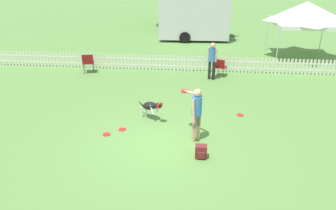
# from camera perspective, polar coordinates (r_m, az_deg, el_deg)

# --- Properties ---
(ground_plane) EXTENTS (240.00, 240.00, 0.00)m
(ground_plane) POSITION_cam_1_polar(r_m,az_deg,el_deg) (9.32, -1.80, -6.91)
(ground_plane) COLOR #5B8C42
(handler_person) EXTENTS (0.68, 1.02, 1.59)m
(handler_person) POSITION_cam_1_polar(r_m,az_deg,el_deg) (9.14, 4.91, -0.64)
(handler_person) COLOR tan
(handler_person) RESTS_ON ground_plane
(leaping_dog) EXTENTS (0.96, 0.81, 0.74)m
(leaping_dog) POSITION_cam_1_polar(r_m,az_deg,el_deg) (10.53, -3.09, -0.19)
(leaping_dog) COLOR black
(leaping_dog) RESTS_ON ground_plane
(frisbee_near_handler) EXTENTS (0.23, 0.23, 0.02)m
(frisbee_near_handler) POSITION_cam_1_polar(r_m,az_deg,el_deg) (11.24, 12.44, -1.70)
(frisbee_near_handler) COLOR red
(frisbee_near_handler) RESTS_ON ground_plane
(frisbee_near_dog) EXTENTS (0.23, 0.23, 0.02)m
(frisbee_near_dog) POSITION_cam_1_polar(r_m,az_deg,el_deg) (10.17, -7.97, -4.22)
(frisbee_near_dog) COLOR red
(frisbee_near_dog) RESTS_ON ground_plane
(frisbee_midfield) EXTENTS (0.23, 0.23, 0.02)m
(frisbee_midfield) POSITION_cam_1_polar(r_m,az_deg,el_deg) (9.97, -10.66, -5.04)
(frisbee_midfield) COLOR red
(frisbee_midfield) RESTS_ON ground_plane
(backpack_on_grass) EXTENTS (0.31, 0.25, 0.37)m
(backpack_on_grass) POSITION_cam_1_polar(r_m,az_deg,el_deg) (8.71, 5.76, -8.10)
(backpack_on_grass) COLOR maroon
(backpack_on_grass) RESTS_ON ground_plane
(picket_fence) EXTENTS (25.12, 0.04, 0.71)m
(picket_fence) POSITION_cam_1_polar(r_m,az_deg,el_deg) (15.30, 1.39, 7.29)
(picket_fence) COLOR silver
(picket_fence) RESTS_ON ground_plane
(folding_chair_blue_left) EXTENTS (0.61, 0.62, 0.81)m
(folding_chair_blue_left) POSITION_cam_1_polar(r_m,az_deg,el_deg) (14.65, 9.09, 6.74)
(folding_chair_blue_left) COLOR #333338
(folding_chair_blue_left) RESTS_ON ground_plane
(folding_chair_center) EXTENTS (0.60, 0.61, 0.90)m
(folding_chair_center) POSITION_cam_1_polar(r_m,az_deg,el_deg) (15.35, -13.75, 7.37)
(folding_chair_center) COLOR #333338
(folding_chair_center) RESTS_ON ground_plane
(canopy_tent_main) EXTENTS (3.01, 3.01, 2.87)m
(canopy_tent_main) POSITION_cam_1_polar(r_m,az_deg,el_deg) (18.23, 22.90, 14.48)
(canopy_tent_main) COLOR silver
(canopy_tent_main) RESTS_ON ground_plane
(spectator_standing) EXTENTS (0.39, 0.27, 1.61)m
(spectator_standing) POSITION_cam_1_polar(r_m,az_deg,el_deg) (14.09, 7.69, 8.18)
(spectator_standing) COLOR black
(spectator_standing) RESTS_ON ground_plane
(equipment_trailer) EXTENTS (5.15, 2.30, 2.75)m
(equipment_trailer) POSITION_cam_1_polar(r_m,az_deg,el_deg) (21.38, 4.59, 15.11)
(equipment_trailer) COLOR silver
(equipment_trailer) RESTS_ON ground_plane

